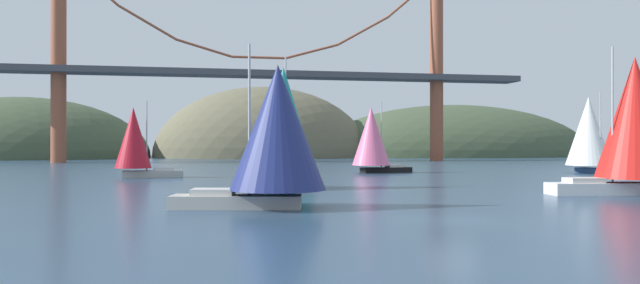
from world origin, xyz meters
TOP-DOWN VIEW (x-y plane):
  - ground_plane at (0.00, 0.00)m, footprint 360.00×360.00m
  - headland_right at (60.00, 135.00)m, footprint 82.17×44.00m
  - headland_center at (5.00, 135.00)m, footprint 57.85×44.00m
  - headland_left at (-55.00, 135.00)m, footprint 61.70×44.00m
  - suspension_bridge at (0.00, 95.00)m, footprint 112.02×6.00m
  - sailboat_teal_sail at (-5.10, 21.51)m, footprint 6.70×9.61m
  - sailboat_crimson_sail at (-18.49, 39.98)m, footprint 7.30×4.18m
  - sailboat_pink_spinnaker at (9.24, 45.37)m, footprint 8.15×5.46m
  - sailboat_white_mainsail at (35.38, 39.58)m, footprint 6.88×9.44m
  - sailboat_navy_sail at (-7.58, 6.89)m, footprint 9.29×6.41m
  - sailboat_red_spinnaker at (18.87, 11.28)m, footprint 9.46×5.99m
  - channel_buoy at (-7.26, 34.36)m, footprint 1.10×1.10m

SIDE VIEW (x-z plane):
  - ground_plane at x=0.00m, z-range 0.00..0.00m
  - headland_right at x=60.00m, z-range -14.67..14.67m
  - headland_center at x=5.00m, z-range -18.82..18.82m
  - headland_left at x=-55.00m, z-range -15.22..15.22m
  - channel_buoy at x=-7.26m, z-range -0.95..1.69m
  - sailboat_crimson_sail at x=-18.49m, z-range -0.20..8.02m
  - sailboat_navy_sail at x=-7.58m, z-range -0.30..8.97m
  - sailboat_pink_spinnaker at x=9.24m, z-range -0.12..8.83m
  - sailboat_white_mainsail at x=35.38m, z-range 0.04..9.96m
  - sailboat_teal_sail at x=-5.10m, z-range -0.27..10.60m
  - sailboat_red_spinnaker at x=18.87m, z-range -0.05..10.56m
  - suspension_bridge at x=0.00m, z-range -1.16..38.60m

